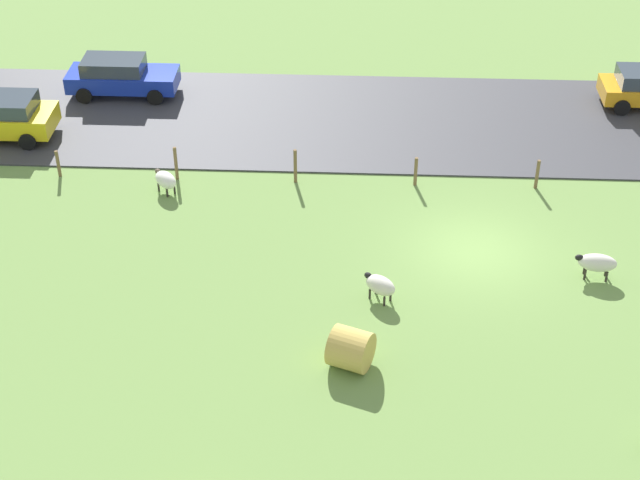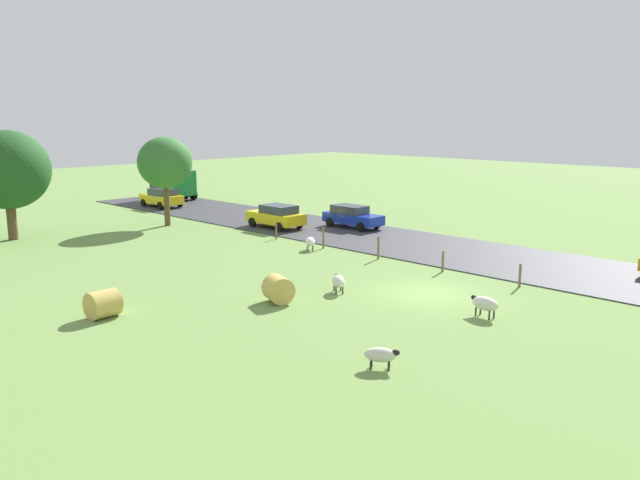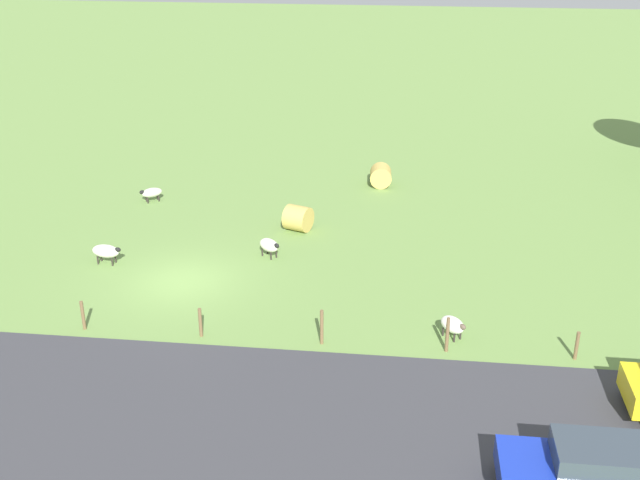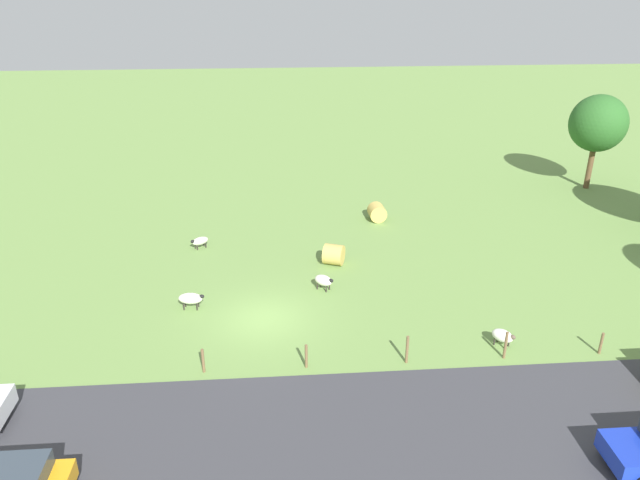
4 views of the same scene
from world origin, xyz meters
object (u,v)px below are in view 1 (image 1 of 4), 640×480
(hay_bale_0, at_px, (351,349))
(car_4, at_px, (121,76))
(sheep_0, at_px, (380,285))
(sheep_1, at_px, (165,180))
(sheep_3, at_px, (597,263))

(hay_bale_0, bearing_deg, car_4, 31.30)
(sheep_0, xyz_separation_m, hay_bale_0, (-2.92, 0.81, 0.05))
(sheep_1, height_order, hay_bale_0, hay_bale_0)
(sheep_0, distance_m, sheep_3, 6.73)
(hay_bale_0, bearing_deg, sheep_0, -15.47)
(sheep_1, height_order, sheep_3, sheep_3)
(sheep_1, height_order, car_4, car_4)
(sheep_1, xyz_separation_m, hay_bale_0, (-8.58, -6.58, 0.07))
(sheep_1, xyz_separation_m, car_4, (7.36, 3.11, 0.36))
(sheep_0, relative_size, sheep_1, 1.04)
(sheep_3, xyz_separation_m, car_4, (11.62, 17.08, 0.32))
(sheep_1, bearing_deg, sheep_3, -106.96)
(sheep_0, bearing_deg, car_4, 38.90)
(sheep_1, distance_m, hay_bale_0, 10.81)
(hay_bale_0, bearing_deg, sheep_1, 37.48)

